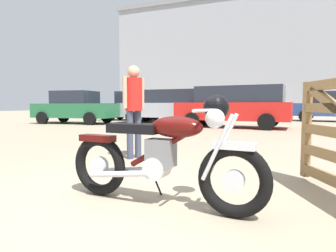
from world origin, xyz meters
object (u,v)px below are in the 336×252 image
Objects in this scene: dark_sedan_left at (166,105)px; white_estate_far at (135,106)px; vintage_motorcycle at (165,154)px; bystander at (134,102)px; red_hatchback_near at (235,105)px; pale_sedan_back at (75,107)px.

dark_sedan_left is 3.42m from white_estate_far.
white_estate_far is (-7.80, 13.42, 0.43)m from vintage_motorcycle.
bystander is at bearing 129.50° from vintage_motorcycle.
white_estate_far is (-2.91, 1.80, -0.02)m from dark_sedan_left.
red_hatchback_near is 1.16× the size of white_estate_far.
white_estate_far is (1.32, 3.90, 0.08)m from pale_sedan_back.
vintage_motorcycle is 10.02m from red_hatchback_near.
vintage_motorcycle is at bearing 127.28° from pale_sedan_back.
vintage_motorcycle is 12.62m from dark_sedan_left.
white_estate_far is at bearing -24.25° from red_hatchback_near.
bystander is 10.69m from pale_sedan_back.
pale_sedan_back is 4.12m from white_estate_far.
pale_sedan_back is 4.72m from dark_sedan_left.
vintage_motorcycle is at bearing -30.22° from bystander.
dark_sedan_left is (-3.41, 9.59, -0.08)m from bystander.
bystander is (-1.48, 2.04, 0.53)m from vintage_motorcycle.
bystander is at bearing 129.10° from pale_sedan_back.
dark_sedan_left is at bearing 133.35° from bystander.
white_estate_far is at bearing 142.82° from bystander.
red_hatchback_near is at bearing 99.41° from vintage_motorcycle.
white_estate_far is at bearing 123.66° from vintage_motorcycle.
red_hatchback_near is (0.45, 7.92, -0.08)m from bystander.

